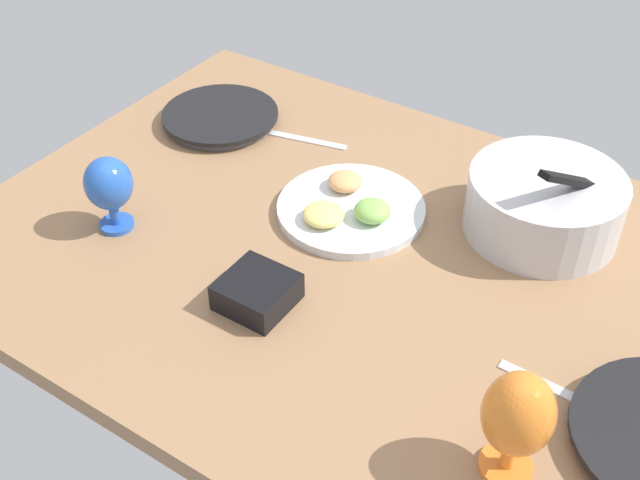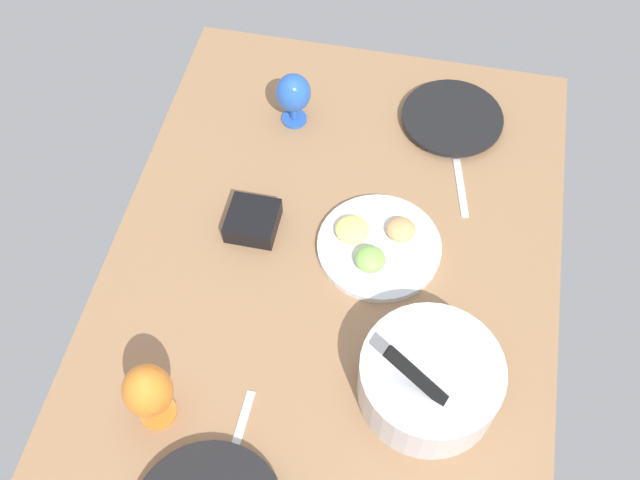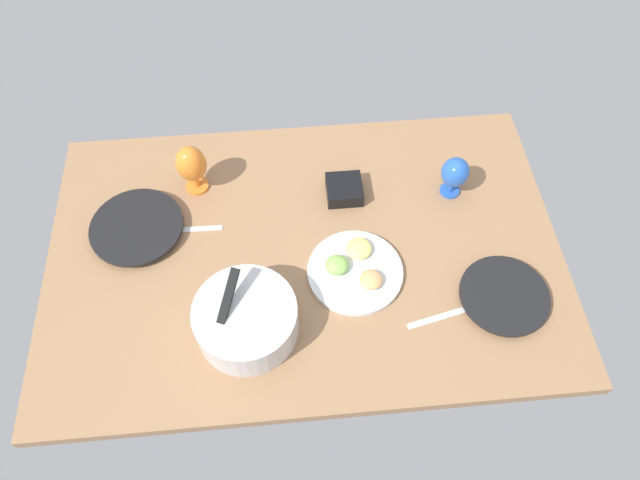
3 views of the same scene
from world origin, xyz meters
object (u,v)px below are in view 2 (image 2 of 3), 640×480
(dinner_plate_left, at_px, (452,119))
(hurricane_glass_blue, at_px, (293,94))
(fruit_platter, at_px, (377,245))
(hurricane_glass_orange, at_px, (148,392))
(square_bowl_black, at_px, (253,220))
(mixing_bowl, at_px, (430,379))

(dinner_plate_left, height_order, hurricane_glass_blue, hurricane_glass_blue)
(fruit_platter, relative_size, hurricane_glass_blue, 1.90)
(fruit_platter, distance_m, hurricane_glass_blue, 0.46)
(hurricane_glass_orange, distance_m, square_bowl_black, 0.50)
(fruit_platter, bearing_deg, mixing_bowl, 25.61)
(fruit_platter, xyz_separation_m, hurricane_glass_orange, (0.49, -0.38, 0.10))
(dinner_plate_left, relative_size, hurricane_glass_blue, 1.73)
(dinner_plate_left, distance_m, fruit_platter, 0.45)
(hurricane_glass_orange, bearing_deg, square_bowl_black, 171.16)
(square_bowl_black, bearing_deg, dinner_plate_left, 134.85)
(dinner_plate_left, xyz_separation_m, square_bowl_black, (0.43, -0.43, 0.01))
(fruit_platter, bearing_deg, square_bowl_black, -90.22)
(dinner_plate_left, xyz_separation_m, hurricane_glass_orange, (0.91, -0.50, 0.10))
(mixing_bowl, xyz_separation_m, hurricane_glass_blue, (-0.68, -0.44, 0.03))
(dinner_plate_left, distance_m, square_bowl_black, 0.60)
(dinner_plate_left, height_order, fruit_platter, fruit_platter)
(hurricane_glass_blue, relative_size, square_bowl_black, 1.31)
(hurricane_glass_blue, bearing_deg, fruit_platter, 38.26)
(mixing_bowl, bearing_deg, square_bowl_black, -125.77)
(fruit_platter, bearing_deg, hurricane_glass_orange, -37.68)
(hurricane_glass_blue, distance_m, square_bowl_black, 0.36)
(mixing_bowl, distance_m, hurricane_glass_orange, 0.56)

